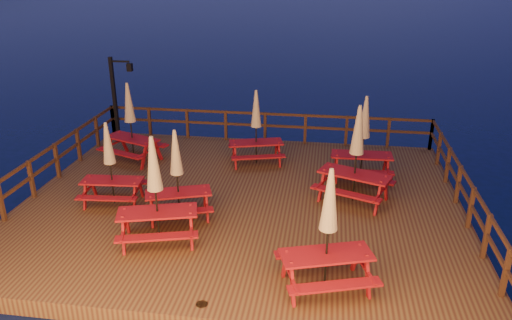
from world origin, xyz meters
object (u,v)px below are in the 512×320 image
object	(u,v)px
lamp_post	(118,90)
picnic_table_2	(110,162)
picnic_table_1	(130,121)
picnic_table_0	(256,126)

from	to	relation	value
lamp_post	picnic_table_2	world-z (taller)	lamp_post
lamp_post	picnic_table_1	distance (m)	2.58
picnic_table_1	picnic_table_2	size ratio (longest dim) A/B	1.13
picnic_table_0	picnic_table_2	size ratio (longest dim) A/B	1.06
picnic_table_2	lamp_post	bearing A→B (deg)	105.44
picnic_table_1	picnic_table_0	bearing A→B (deg)	26.11
picnic_table_2	picnic_table_1	bearing A→B (deg)	96.86
picnic_table_0	picnic_table_1	world-z (taller)	picnic_table_1
picnic_table_0	picnic_table_1	distance (m)	4.09
lamp_post	picnic_table_2	xyz separation A→B (m)	(1.94, -5.27, -0.59)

